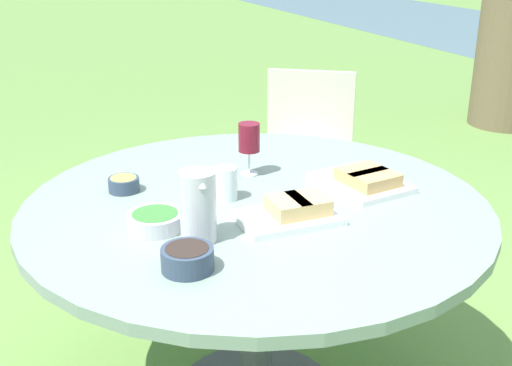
{
  "coord_description": "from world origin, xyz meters",
  "views": [
    {
      "loc": [
        1.69,
        -0.71,
        1.53
      ],
      "look_at": [
        0.0,
        0.0,
        0.81
      ],
      "focal_mm": 45.0,
      "sensor_mm": 36.0,
      "label": 1
    }
  ],
  "objects": [
    {
      "name": "cup_water_near",
      "position": [
        -0.05,
        -0.08,
        0.8
      ],
      "size": [
        0.07,
        0.07,
        0.1
      ],
      "color": "silver",
      "rests_on": "dining_table"
    },
    {
      "name": "dining_table",
      "position": [
        0.0,
        0.0,
        0.65
      ],
      "size": [
        1.44,
        1.44,
        0.75
      ],
      "color": "#4C4C51",
      "rests_on": "ground_plane"
    },
    {
      "name": "platter_charcuterie",
      "position": [
        0.03,
        0.37,
        0.77
      ],
      "size": [
        0.33,
        0.27,
        0.06
      ],
      "color": "white",
      "rests_on": "dining_table"
    },
    {
      "name": "wine_glass",
      "position": [
        -0.22,
        0.07,
        0.88
      ],
      "size": [
        0.07,
        0.07,
        0.18
      ],
      "color": "silver",
      "rests_on": "dining_table"
    },
    {
      "name": "chair_near_left",
      "position": [
        -1.03,
        0.71,
        0.52
      ],
      "size": [
        0.6,
        0.6,
        0.89
      ],
      "color": "beige",
      "rests_on": "ground_plane"
    },
    {
      "name": "platter_bread_main",
      "position": [
        0.17,
        0.05,
        0.78
      ],
      "size": [
        0.19,
        0.29,
        0.07
      ],
      "color": "white",
      "rests_on": "dining_table"
    },
    {
      "name": "bowl_olives",
      "position": [
        0.34,
        -0.32,
        0.78
      ],
      "size": [
        0.13,
        0.13,
        0.06
      ],
      "color": "#334256",
      "rests_on": "dining_table"
    },
    {
      "name": "water_pitcher",
      "position": [
        0.19,
        -0.25,
        0.85
      ],
      "size": [
        0.11,
        0.1,
        0.2
      ],
      "color": "silver",
      "rests_on": "dining_table"
    },
    {
      "name": "bowl_salad",
      "position": [
        0.08,
        -0.34,
        0.78
      ],
      "size": [
        0.16,
        0.16,
        0.05
      ],
      "color": "silver",
      "rests_on": "dining_table"
    },
    {
      "name": "bowl_fries",
      "position": [
        -0.24,
        -0.36,
        0.78
      ],
      "size": [
        0.1,
        0.1,
        0.05
      ],
      "color": "#334256",
      "rests_on": "dining_table"
    }
  ]
}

